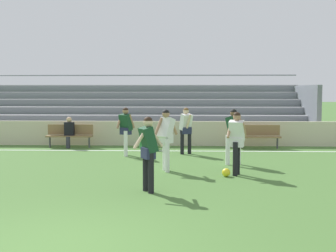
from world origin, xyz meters
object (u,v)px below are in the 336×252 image
(bench_far_left, at_px, (70,134))
(bench_centre_sideline, at_px, (257,134))
(bleacher_stand, at_px, (76,110))
(player_dark_deep_cover, at_px, (233,132))
(player_white_overlapping, at_px, (186,127))
(player_dark_wide_left, at_px, (126,127))
(player_white_on_ball, at_px, (166,134))
(player_white_wide_right, at_px, (237,138))
(spectator_seated, at_px, (69,130))
(soccer_ball, at_px, (226,172))
(player_dark_pressing_high, at_px, (148,147))
(trash_bin, at_px, (146,138))

(bench_far_left, bearing_deg, bench_centre_sideline, 0.00)
(bleacher_stand, bearing_deg, bench_far_left, -80.20)
(bench_far_left, height_order, player_dark_deep_cover, player_dark_deep_cover)
(bench_far_left, distance_m, player_white_overlapping, 4.89)
(player_dark_wide_left, bearing_deg, player_white_overlapping, 12.88)
(player_white_on_ball, height_order, player_dark_deep_cover, player_white_on_ball)
(bench_far_left, relative_size, player_white_overlapping, 1.10)
(bench_centre_sideline, xyz_separation_m, bench_far_left, (-7.32, 0.00, 0.00))
(player_white_on_ball, distance_m, player_dark_deep_cover, 2.31)
(player_white_wide_right, relative_size, player_dark_wide_left, 1.01)
(bench_far_left, distance_m, spectator_seated, 0.19)
(bench_centre_sideline, bearing_deg, bleacher_stand, 153.69)
(soccer_ball, bearing_deg, player_white_on_ball, 154.81)
(player_dark_deep_cover, xyz_separation_m, soccer_ball, (-0.38, -1.94, -0.90))
(spectator_seated, height_order, player_dark_pressing_high, player_dark_pressing_high)
(player_white_overlapping, height_order, soccer_ball, player_white_overlapping)
(spectator_seated, distance_m, player_white_overlapping, 4.84)
(spectator_seated, bearing_deg, player_dark_deep_cover, -32.40)
(trash_bin, relative_size, soccer_ball, 3.74)
(bench_centre_sideline, distance_m, player_white_overlapping, 3.27)
(player_white_wide_right, relative_size, soccer_ball, 7.65)
(trash_bin, xyz_separation_m, player_white_overlapping, (1.52, -1.46, 0.56))
(bench_far_left, relative_size, player_white_on_ball, 1.05)
(bleacher_stand, relative_size, trash_bin, 26.71)
(bench_centre_sideline, bearing_deg, player_dark_wide_left, -155.64)
(player_white_on_ball, relative_size, player_dark_wide_left, 1.04)
(bench_far_left, distance_m, player_dark_deep_cover, 7.18)
(player_dark_deep_cover, relative_size, player_dark_pressing_high, 1.01)
(bench_centre_sideline, xyz_separation_m, player_white_overlapping, (-2.76, -1.71, 0.43))
(player_dark_pressing_high, bearing_deg, player_white_overlapping, 82.01)
(player_white_overlapping, distance_m, player_dark_wide_left, 2.12)
(bench_far_left, xyz_separation_m, trash_bin, (3.04, -0.26, -0.13))
(player_white_overlapping, relative_size, player_dark_wide_left, 0.99)
(spectator_seated, xyz_separation_m, player_dark_deep_cover, (5.99, -3.80, 0.31))
(player_white_on_ball, bearing_deg, player_white_wide_right, -15.57)
(bleacher_stand, distance_m, player_white_wide_right, 11.63)
(bench_centre_sideline, height_order, player_dark_deep_cover, player_dark_deep_cover)
(bleacher_stand, xyz_separation_m, player_white_overlapping, (5.25, -5.67, -0.35))
(spectator_seated, distance_m, player_white_on_ball, 6.40)
(trash_bin, height_order, soccer_ball, trash_bin)
(player_white_on_ball, relative_size, player_white_overlapping, 1.05)
(bench_centre_sideline, height_order, player_white_on_ball, player_white_on_ball)
(soccer_ball, bearing_deg, bench_far_left, 133.77)
(player_white_on_ball, height_order, player_dark_wide_left, player_white_on_ball)
(bench_far_left, relative_size, player_dark_deep_cover, 1.07)
(bench_far_left, height_order, soccer_ball, bench_far_left)
(player_dark_wide_left, relative_size, player_dark_pressing_high, 0.99)
(bench_far_left, xyz_separation_m, player_dark_wide_left, (2.50, -2.18, 0.44))
(trash_bin, xyz_separation_m, player_white_wide_right, (2.85, -5.37, 0.59))
(bench_far_left, height_order, player_dark_pressing_high, player_dark_pressing_high)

